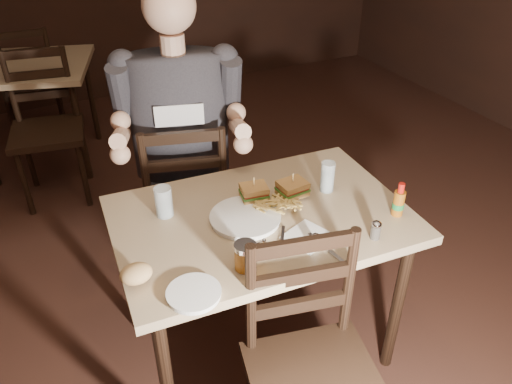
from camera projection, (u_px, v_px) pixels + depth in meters
name	position (u px, v px, depth m)	size (l,w,h in m)	color
room_shell	(271.00, 62.00, 1.59)	(7.00, 7.00, 7.00)	black
main_table	(261.00, 233.00, 2.01)	(1.19, 0.83, 0.77)	tan
bg_table	(32.00, 76.00, 3.53)	(0.99, 0.99, 0.77)	tan
chair_far	(186.00, 197.00, 2.61)	(0.44, 0.48, 0.95)	black
chair_near	(316.00, 383.00, 1.67)	(0.43, 0.47, 0.94)	black
bg_chair_far	(32.00, 81.00, 4.07)	(0.42, 0.46, 0.91)	black
bg_chair_near	(47.00, 132.00, 3.22)	(0.45, 0.49, 0.97)	black
diner	(178.00, 103.00, 2.26)	(0.61, 0.48, 1.06)	#302E33
dinner_plate	(245.00, 218.00, 1.93)	(0.27, 0.27, 0.02)	white
sandwich_left	(254.00, 189.00, 2.01)	(0.11, 0.09, 0.09)	#B98948
sandwich_right	(293.00, 184.00, 2.03)	(0.11, 0.09, 0.10)	#B98948
fries_pile	(276.00, 203.00, 1.98)	(0.23, 0.16, 0.04)	gold
ketchup_dollop	(303.00, 193.00, 2.06)	(0.04, 0.04, 0.01)	maroon
glass_left	(164.00, 202.00, 1.93)	(0.07, 0.07, 0.12)	silver
glass_right	(327.00, 177.00, 2.08)	(0.06, 0.06, 0.13)	silver
hot_sauce	(399.00, 199.00, 1.93)	(0.04, 0.04, 0.14)	#8C4B10
salt_shaker	(315.00, 241.00, 1.78)	(0.03, 0.03, 0.06)	white
pepper_shaker	(376.00, 230.00, 1.82)	(0.04, 0.04, 0.07)	#38332D
syrup_dispenser	(245.00, 256.00, 1.68)	(0.08, 0.08, 0.10)	#8C4B10
napkin	(308.00, 236.00, 1.85)	(0.16, 0.15, 0.00)	white
knife	(329.00, 250.00, 1.77)	(0.01, 0.23, 0.01)	silver
fork	(282.00, 239.00, 1.83)	(0.01, 0.16, 0.00)	silver
side_plate	(194.00, 294.00, 1.59)	(0.17, 0.17, 0.01)	white
bread_roll	(136.00, 274.00, 1.61)	(0.11, 0.09, 0.06)	tan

